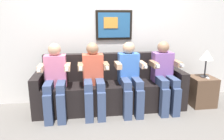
% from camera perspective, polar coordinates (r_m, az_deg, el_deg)
% --- Properties ---
extents(ground_plane, '(6.28, 6.28, 0.00)m').
position_cam_1_polar(ground_plane, '(3.38, 0.38, -12.22)').
color(ground_plane, '#66605B').
extents(back_wall_assembly, '(4.83, 0.10, 2.60)m').
position_cam_1_polar(back_wall_assembly, '(3.79, -1.33, 11.16)').
color(back_wall_assembly, silver).
rests_on(back_wall_assembly, ground_plane).
extents(couch, '(2.43, 0.58, 0.90)m').
position_cam_1_polar(couch, '(3.55, -0.42, -5.37)').
color(couch, black).
rests_on(couch, ground_plane).
extents(person_leftmost, '(0.46, 0.56, 1.11)m').
position_cam_1_polar(person_leftmost, '(3.30, -14.91, -2.08)').
color(person_leftmost, pink).
rests_on(person_leftmost, ground_plane).
extents(person_left_center, '(0.46, 0.56, 1.11)m').
position_cam_1_polar(person_left_center, '(3.28, -4.96, -1.74)').
color(person_left_center, '#D8593F').
rests_on(person_left_center, ground_plane).
extents(person_right_center, '(0.46, 0.56, 1.11)m').
position_cam_1_polar(person_right_center, '(3.36, 4.81, -1.35)').
color(person_right_center, '#3F72CC').
rests_on(person_right_center, ground_plane).
extents(person_rightmost, '(0.46, 0.56, 1.11)m').
position_cam_1_polar(person_rightmost, '(3.53, 13.87, -0.95)').
color(person_rightmost, '#8C59A5').
rests_on(person_rightmost, ground_plane).
extents(side_table_right, '(0.40, 0.40, 0.50)m').
position_cam_1_polar(side_table_right, '(4.00, 22.73, -5.21)').
color(side_table_right, brown).
rests_on(side_table_right, ground_plane).
extents(table_lamp, '(0.22, 0.22, 0.46)m').
position_cam_1_polar(table_lamp, '(3.87, 23.94, 3.38)').
color(table_lamp, '#333338').
rests_on(table_lamp, side_table_right).
extents(spare_remote_on_table, '(0.04, 0.13, 0.02)m').
position_cam_1_polar(spare_remote_on_table, '(3.89, 23.88, -1.85)').
color(spare_remote_on_table, white).
rests_on(spare_remote_on_table, side_table_right).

